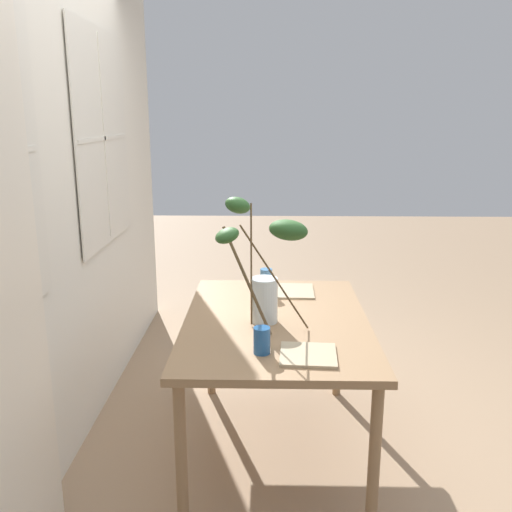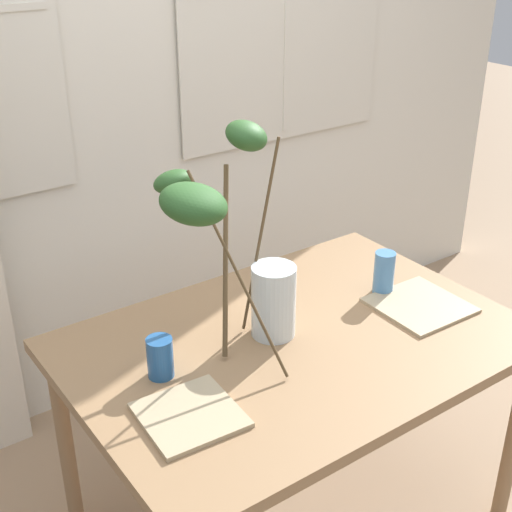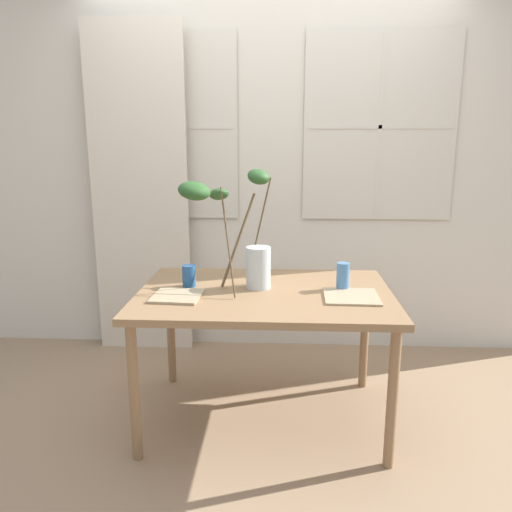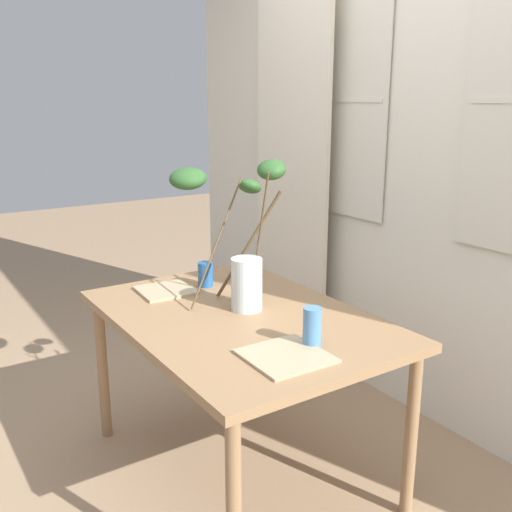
# 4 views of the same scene
# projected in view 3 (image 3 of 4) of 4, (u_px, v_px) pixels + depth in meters

# --- Properties ---
(ground) EXTENTS (14.00, 14.00, 0.00)m
(ground) POSITION_uv_depth(u_px,v_px,m) (264.00, 417.00, 2.80)
(ground) COLOR #9E7F60
(back_wall_with_windows) EXTENTS (4.24, 0.14, 2.71)m
(back_wall_with_windows) POSITION_uv_depth(u_px,v_px,m) (271.00, 160.00, 3.56)
(back_wall_with_windows) COLOR silver
(back_wall_with_windows) RESTS_ON ground
(curtain_sheer_side) EXTENTS (0.68, 0.03, 2.28)m
(curtain_sheer_side) POSITION_uv_depth(u_px,v_px,m) (140.00, 193.00, 3.50)
(curtain_sheer_side) COLOR silver
(curtain_sheer_side) RESTS_ON ground
(dining_table) EXTENTS (1.32, 0.92, 0.73)m
(dining_table) POSITION_uv_depth(u_px,v_px,m) (265.00, 303.00, 2.65)
(dining_table) COLOR #93704C
(dining_table) RESTS_ON ground
(vase_with_branches) EXTENTS (0.49, 0.45, 0.64)m
(vase_with_branches) POSITION_uv_depth(u_px,v_px,m) (240.00, 233.00, 2.63)
(vase_with_branches) COLOR silver
(vase_with_branches) RESTS_ON dining_table
(drinking_glass_blue_left) EXTENTS (0.07, 0.07, 0.12)m
(drinking_glass_blue_left) POSITION_uv_depth(u_px,v_px,m) (189.00, 276.00, 2.71)
(drinking_glass_blue_left) COLOR #235693
(drinking_glass_blue_left) RESTS_ON dining_table
(drinking_glass_blue_right) EXTENTS (0.07, 0.07, 0.14)m
(drinking_glass_blue_right) POSITION_uv_depth(u_px,v_px,m) (343.00, 276.00, 2.65)
(drinking_glass_blue_right) COLOR #4C84BC
(drinking_glass_blue_right) RESTS_ON dining_table
(plate_square_left) EXTENTS (0.25, 0.25, 0.01)m
(plate_square_left) POSITION_uv_depth(u_px,v_px,m) (177.00, 296.00, 2.53)
(plate_square_left) COLOR tan
(plate_square_left) RESTS_ON dining_table
(plate_square_right) EXTENTS (0.28, 0.28, 0.01)m
(plate_square_right) POSITION_uv_depth(u_px,v_px,m) (351.00, 296.00, 2.53)
(plate_square_right) COLOR tan
(plate_square_right) RESTS_ON dining_table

